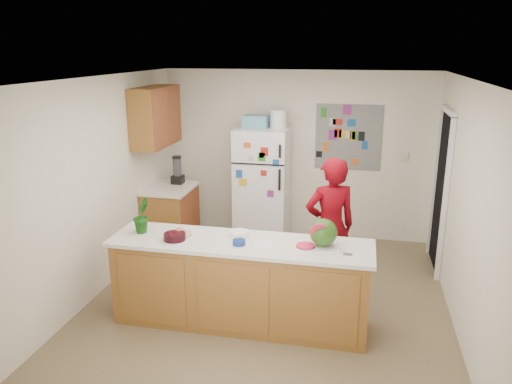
% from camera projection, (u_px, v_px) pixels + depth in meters
% --- Properties ---
extents(floor, '(4.00, 4.50, 0.02)m').
position_uv_depth(floor, '(268.00, 302.00, 5.73)').
color(floor, brown).
rests_on(floor, ground).
extents(wall_back, '(4.00, 0.02, 2.50)m').
position_uv_depth(wall_back, '(297.00, 155.00, 7.50)').
color(wall_back, beige).
rests_on(wall_back, ground).
extents(wall_left, '(0.02, 4.50, 2.50)m').
position_uv_depth(wall_left, '(99.00, 187.00, 5.78)').
color(wall_left, beige).
rests_on(wall_left, ground).
extents(wall_right, '(0.02, 4.50, 2.50)m').
position_uv_depth(wall_right, '(467.00, 210.00, 4.97)').
color(wall_right, beige).
rests_on(wall_right, ground).
extents(ceiling, '(4.00, 4.50, 0.02)m').
position_uv_depth(ceiling, '(270.00, 78.00, 5.02)').
color(ceiling, white).
rests_on(ceiling, wall_back).
extents(doorway, '(0.03, 0.85, 2.04)m').
position_uv_depth(doorway, '(442.00, 192.00, 6.40)').
color(doorway, black).
rests_on(doorway, ground).
extents(peninsula_base, '(2.60, 0.62, 0.88)m').
position_uv_depth(peninsula_base, '(240.00, 284.00, 5.17)').
color(peninsula_base, brown).
rests_on(peninsula_base, floor).
extents(peninsula_top, '(2.68, 0.70, 0.04)m').
position_uv_depth(peninsula_top, '(240.00, 243.00, 5.04)').
color(peninsula_top, silver).
rests_on(peninsula_top, peninsula_base).
extents(side_counter_base, '(0.60, 0.80, 0.86)m').
position_uv_depth(side_counter_base, '(171.00, 218.00, 7.21)').
color(side_counter_base, brown).
rests_on(side_counter_base, floor).
extents(side_counter_top, '(0.64, 0.84, 0.04)m').
position_uv_depth(side_counter_top, '(170.00, 188.00, 7.09)').
color(side_counter_top, silver).
rests_on(side_counter_top, side_counter_base).
extents(upper_cabinets, '(0.35, 1.00, 0.80)m').
position_uv_depth(upper_cabinets, '(156.00, 117.00, 6.78)').
color(upper_cabinets, brown).
rests_on(upper_cabinets, wall_left).
extents(refrigerator, '(0.75, 0.70, 1.70)m').
position_uv_depth(refrigerator, '(262.00, 185.00, 7.34)').
color(refrigerator, silver).
rests_on(refrigerator, floor).
extents(fridge_top_bin, '(0.35, 0.28, 0.18)m').
position_uv_depth(fridge_top_bin, '(256.00, 121.00, 7.10)').
color(fridge_top_bin, '#5999B2').
rests_on(fridge_top_bin, refrigerator).
extents(photo_collage, '(0.95, 0.01, 0.95)m').
position_uv_depth(photo_collage, '(348.00, 137.00, 7.24)').
color(photo_collage, slate).
rests_on(photo_collage, wall_back).
extents(person, '(0.71, 0.60, 1.64)m').
position_uv_depth(person, '(330.00, 227.00, 5.72)').
color(person, '#69040D').
rests_on(person, floor).
extents(blender_appliance, '(0.12, 0.12, 0.38)m').
position_uv_depth(blender_appliance, '(177.00, 171.00, 7.21)').
color(blender_appliance, black).
rests_on(blender_appliance, side_counter_top).
extents(cutting_board, '(0.46, 0.37, 0.01)m').
position_uv_depth(cutting_board, '(317.00, 246.00, 4.90)').
color(cutting_board, white).
rests_on(cutting_board, peninsula_top).
extents(watermelon, '(0.27, 0.27, 0.27)m').
position_uv_depth(watermelon, '(323.00, 232.00, 4.86)').
color(watermelon, '#1A5214').
rests_on(watermelon, cutting_board).
extents(watermelon_slice, '(0.18, 0.18, 0.02)m').
position_uv_depth(watermelon_slice, '(305.00, 246.00, 4.87)').
color(watermelon_slice, red).
rests_on(watermelon_slice, cutting_board).
extents(cherry_bowl, '(0.26, 0.26, 0.07)m').
position_uv_depth(cherry_bowl, '(175.00, 237.00, 5.07)').
color(cherry_bowl, black).
rests_on(cherry_bowl, peninsula_top).
extents(white_bowl, '(0.23, 0.23, 0.06)m').
position_uv_depth(white_bowl, '(240.00, 234.00, 5.16)').
color(white_bowl, white).
rests_on(white_bowl, peninsula_top).
extents(cobalt_bowl, '(0.15, 0.15, 0.05)m').
position_uv_depth(cobalt_bowl, '(239.00, 242.00, 4.94)').
color(cobalt_bowl, navy).
rests_on(cobalt_bowl, peninsula_top).
extents(plate, '(0.31, 0.31, 0.02)m').
position_uv_depth(plate, '(179.00, 235.00, 5.19)').
color(plate, beige).
rests_on(plate, peninsula_top).
extents(paper_towel, '(0.23, 0.21, 0.02)m').
position_uv_depth(paper_towel, '(263.00, 246.00, 4.90)').
color(paper_towel, silver).
rests_on(paper_towel, peninsula_top).
extents(keys, '(0.09, 0.04, 0.01)m').
position_uv_depth(keys, '(348.00, 254.00, 4.71)').
color(keys, slate).
rests_on(keys, peninsula_top).
extents(potted_plant, '(0.19, 0.22, 0.37)m').
position_uv_depth(potted_plant, '(141.00, 215.00, 5.25)').
color(potted_plant, '#1A4614').
rests_on(potted_plant, peninsula_top).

